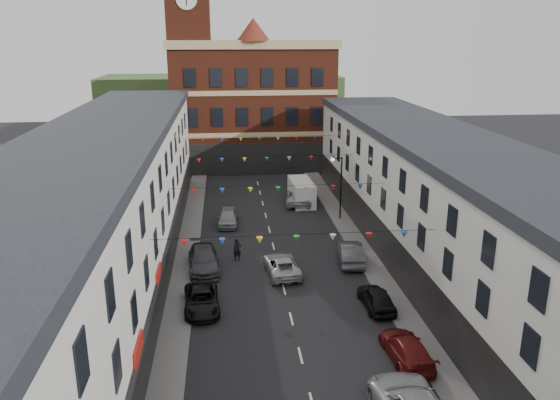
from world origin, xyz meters
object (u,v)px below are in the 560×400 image
object	(u,v)px
street_lamp	(339,180)
moving_car	(282,265)
car_left_e	(228,217)
white_van	(301,192)
pedestrian	(237,250)
car_right_f	(299,197)
car_left_d	(204,260)
car_right_c	(407,349)
car_left_c	(202,300)
car_right_e	(350,253)
car_right_d	(377,298)

from	to	relation	value
street_lamp	moving_car	world-z (taller)	street_lamp
car_left_e	white_van	distance (m)	9.63
moving_car	pedestrian	size ratio (longest dim) A/B	2.75
car_right_f	white_van	distance (m)	0.55
car_left_d	car_right_c	world-z (taller)	car_left_d
car_left_c	car_right_c	size ratio (longest dim) A/B	1.00
car_right_c	moving_car	bearing A→B (deg)	-67.51
car_right_e	white_van	xyz separation A→B (m)	(-1.54, 15.56, 0.40)
street_lamp	moving_car	xyz separation A→B (m)	(-6.43, -11.38, -3.24)
street_lamp	car_right_f	world-z (taller)	street_lamp
moving_car	white_van	world-z (taller)	white_van
car_right_d	pedestrian	size ratio (longest dim) A/B	2.33
street_lamp	car_right_c	xyz separation A→B (m)	(-1.05, -23.02, -3.23)
car_right_d	moving_car	size ratio (longest dim) A/B	0.85
car_right_e	moving_car	bearing A→B (deg)	22.44
car_left_e	white_van	bearing A→B (deg)	41.82
car_left_c	car_right_d	xyz separation A→B (m)	(10.94, -0.94, 0.05)
car_left_e	car_right_e	xyz separation A→B (m)	(9.10, -9.61, 0.05)
car_left_e	car_right_f	distance (m)	9.28
moving_car	pedestrian	distance (m)	4.16
street_lamp	car_right_c	distance (m)	23.26
moving_car	white_van	size ratio (longest dim) A/B	0.90
white_van	moving_car	bearing A→B (deg)	-104.96
car_left_c	street_lamp	bearing A→B (deg)	50.02
car_right_c	car_right_e	bearing A→B (deg)	-92.30
street_lamp	car_right_d	bearing A→B (deg)	-93.50
street_lamp	moving_car	size ratio (longest dim) A/B	1.25
street_lamp	car_right_e	distance (m)	10.40
car_left_c	car_right_d	bearing A→B (deg)	-8.47
street_lamp	car_right_d	xyz separation A→B (m)	(-1.05, -17.18, -3.21)
car_left_c	white_van	xyz separation A→B (m)	(9.40, 21.93, 0.54)
pedestrian	car_right_d	bearing A→B (deg)	-58.08
car_right_c	car_right_f	xyz separation A→B (m)	(-1.83, 28.52, 0.08)
car_left_c	car_right_c	bearing A→B (deg)	-35.31
car_right_e	car_right_f	world-z (taller)	car_right_e
street_lamp	car_right_d	size ratio (longest dim) A/B	1.48
car_left_d	white_van	world-z (taller)	white_van
street_lamp	car_right_f	bearing A→B (deg)	117.62
car_right_c	white_van	distance (m)	28.75
car_left_d	car_left_c	bearing A→B (deg)	-93.78
street_lamp	car_right_e	bearing A→B (deg)	-96.07
car_right_c	car_left_d	bearing A→B (deg)	-51.96
car_right_d	white_van	bearing A→B (deg)	-88.36
car_left_e	car_right_c	distance (m)	24.51
car_right_e	pedestrian	world-z (taller)	pedestrian
car_left_d	car_right_f	world-z (taller)	car_left_d
car_right_d	car_right_e	distance (m)	7.31
moving_car	white_van	xyz separation A→B (m)	(3.84, 17.07, 0.52)
white_van	car_left_e	bearing A→B (deg)	-144.13
car_left_e	car_right_d	world-z (taller)	car_left_e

